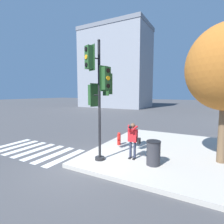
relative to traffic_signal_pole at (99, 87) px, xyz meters
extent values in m
plane|color=#424244|center=(-0.63, -0.62, -3.35)|extent=(160.00, 160.00, 0.00)
cube|color=#ADA89E|center=(2.87, 2.88, -3.27)|extent=(8.00, 8.00, 0.17)
cube|color=silver|center=(-1.83, -0.21, -3.35)|extent=(0.39, 2.58, 0.01)
cube|color=silver|center=(-2.58, -0.21, -3.35)|extent=(0.39, 2.58, 0.01)
cube|color=silver|center=(-3.33, -0.21, -3.35)|extent=(0.39, 2.58, 0.01)
cube|color=silver|center=(-4.08, -0.21, -3.35)|extent=(0.39, 2.58, 0.01)
cube|color=silver|center=(-4.82, -0.21, -3.35)|extent=(0.39, 2.58, 0.01)
cube|color=silver|center=(-5.57, -0.21, -3.35)|extent=(0.39, 2.58, 0.01)
cube|color=silver|center=(-6.32, -0.21, -3.35)|extent=(0.39, 2.58, 0.01)
cylinder|color=black|center=(0.00, 0.01, -3.12)|extent=(0.44, 0.44, 0.12)
cylinder|color=black|center=(0.00, 0.01, -0.60)|extent=(0.11, 0.11, 4.92)
sphere|color=black|center=(0.00, 0.01, 1.90)|extent=(0.12, 0.12, 0.12)
cylinder|color=black|center=(0.08, 0.20, 0.15)|extent=(0.16, 0.30, 0.05)
cube|color=#234C23|center=(0.18, 0.45, 0.15)|extent=(0.37, 0.33, 0.90)
cube|color=#234C23|center=(0.14, 0.33, 0.15)|extent=(0.40, 0.18, 1.02)
cylinder|color=black|center=(0.23, 0.58, 0.45)|extent=(0.17, 0.09, 0.17)
cylinder|color=orange|center=(0.23, 0.58, 0.15)|extent=(0.17, 0.09, 0.17)
cylinder|color=black|center=(0.23, 0.58, -0.15)|extent=(0.17, 0.09, 0.17)
cylinder|color=black|center=(-0.08, -0.19, 1.18)|extent=(0.16, 0.30, 0.05)
cube|color=#234C23|center=(-0.18, -0.44, 1.18)|extent=(0.37, 0.34, 0.90)
cube|color=#234C23|center=(-0.13, -0.31, 1.18)|extent=(0.40, 0.19, 1.02)
cylinder|color=black|center=(-0.24, -0.56, 1.48)|extent=(0.17, 0.09, 0.17)
cylinder|color=orange|center=(-0.24, -0.56, 1.18)|extent=(0.17, 0.09, 0.17)
cylinder|color=black|center=(-0.24, -0.56, 0.88)|extent=(0.17, 0.09, 0.17)
cylinder|color=black|center=(-0.20, 0.07, -0.33)|extent=(0.31, 0.14, 0.05)
cube|color=#234C23|center=(-0.46, 0.15, -0.33)|extent=(0.32, 0.36, 0.90)
cube|color=#234C23|center=(-0.33, 0.11, -0.33)|extent=(0.14, 0.41, 1.02)
cylinder|color=black|center=(-0.59, 0.19, -0.03)|extent=(0.08, 0.17, 0.17)
cylinder|color=orange|center=(-0.59, 0.19, -0.33)|extent=(0.08, 0.17, 0.17)
cylinder|color=black|center=(-0.59, 0.19, -0.63)|extent=(0.08, 0.17, 0.17)
cylinder|color=black|center=(0.20, -0.07, 0.34)|extent=(0.30, 0.16, 0.05)
cube|color=#234C23|center=(0.45, -0.17, 0.34)|extent=(0.34, 0.37, 0.90)
cube|color=#234C23|center=(0.33, -0.12, 0.34)|extent=(0.18, 0.40, 1.02)
cylinder|color=black|center=(0.58, -0.22, 0.64)|extent=(0.09, 0.17, 0.17)
cylinder|color=orange|center=(0.58, -0.22, 0.34)|extent=(0.09, 0.17, 0.17)
cylinder|color=black|center=(0.58, -0.22, 0.04)|extent=(0.09, 0.17, 0.17)
cube|color=black|center=(1.12, 0.79, -3.15)|extent=(0.09, 0.24, 0.05)
cube|color=black|center=(1.32, 0.79, -3.15)|extent=(0.09, 0.24, 0.05)
cylinder|color=#282D42|center=(1.12, 0.85, -2.79)|extent=(0.11, 0.11, 0.78)
cylinder|color=#282D42|center=(1.32, 0.85, -2.79)|extent=(0.11, 0.11, 0.78)
cube|color=red|center=(1.22, 0.85, -2.12)|extent=(0.40, 0.22, 0.55)
sphere|color=brown|center=(1.22, 0.85, -1.67)|extent=(0.22, 0.22, 0.22)
cube|color=black|center=(1.22, 0.54, -1.69)|extent=(0.12, 0.10, 0.09)
cylinder|color=black|center=(1.22, 0.47, -1.69)|extent=(0.06, 0.08, 0.06)
cylinder|color=red|center=(1.08, 0.71, -1.77)|extent=(0.23, 0.35, 0.23)
cylinder|color=red|center=(1.35, 0.71, -1.77)|extent=(0.23, 0.35, 0.23)
cube|color=black|center=(1.50, 0.87, -2.35)|extent=(0.10, 0.20, 0.26)
cylinder|color=brown|center=(4.68, 2.24, -1.75)|extent=(0.33, 0.33, 2.85)
cylinder|color=red|center=(-0.24, 2.40, -2.89)|extent=(0.20, 0.20, 0.58)
sphere|color=red|center=(-0.24, 2.40, -2.54)|extent=(0.18, 0.18, 0.18)
cylinder|color=red|center=(-0.24, 2.27, -2.83)|extent=(0.09, 0.06, 0.09)
cylinder|color=#2D2D33|center=(2.23, 0.59, -2.70)|extent=(0.56, 0.56, 0.96)
cylinder|color=black|center=(2.23, 0.59, -2.20)|extent=(0.58, 0.58, 0.04)
cube|color=gray|center=(-14.24, 28.75, 4.85)|extent=(14.41, 8.86, 16.41)
cube|color=slate|center=(-14.24, 28.75, 13.46)|extent=(14.61, 9.06, 0.80)
camera|label=1|loc=(4.06, -6.27, -0.24)|focal=28.00mm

